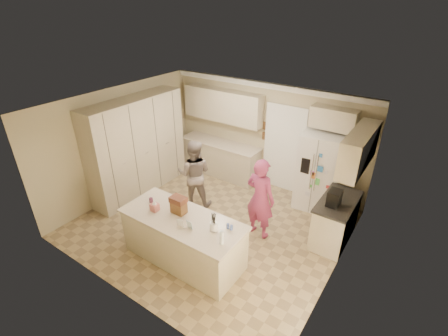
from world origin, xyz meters
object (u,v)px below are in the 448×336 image
Objects in this scene: island_base at (183,240)px; teen_girl at (260,198)px; coffee_maker at (334,198)px; utensil_crock at (214,226)px; dollhouse_body at (179,207)px; teen_boy at (194,174)px; tissue_box at (155,207)px; refrigerator at (319,172)px.

teen_girl is (0.78, 1.42, 0.41)m from island_base.
coffee_maker is 0.18× the size of teen_girl.
dollhouse_body is (-0.80, 0.05, 0.04)m from utensil_crock.
utensil_crock is 0.09× the size of teen_boy.
tissue_box is 1.70m from teen_boy.
refrigerator is 12.86× the size of tissue_box.
coffee_maker is 2.87m from island_base.
refrigerator is at bearing -104.78° from teen_girl.
coffee_maker reaches higher than tissue_box.
utensil_crock is 2.21m from teen_boy.
teen_girl is (1.75, -0.12, 0.05)m from teen_boy.
dollhouse_body is (-0.15, 0.10, 0.60)m from island_base.
coffee_maker is 0.14× the size of island_base.
utensil_crock reaches higher than tissue_box.
refrigerator is 3.37m from island_base.
utensil_crock is at bearing 4.40° from island_base.
island_base is at bearing 95.00° from teen_boy.
dollhouse_body is at bearing -140.71° from coffee_maker.
teen_boy is at bearing 137.57° from utensil_crock.
island_base is at bearing -175.60° from utensil_crock.
coffee_maker is at bearing -64.73° from refrigerator.
utensil_crock is at bearing -127.12° from coffee_maker.
coffee_maker is at bearing 159.52° from teen_boy.
utensil_crock is 1.21m from tissue_box.
teen_girl reaches higher than tissue_box.
dollhouse_body is at bearing 60.06° from teen_girl.
island_base is 14.67× the size of utensil_crock.
refrigerator is at bearing 58.48° from tissue_box.
teen_boy is (-1.62, 1.48, -0.20)m from utensil_crock.
teen_boy reaches higher than dollhouse_body.
utensil_crock is (0.65, 0.05, 0.56)m from island_base.
dollhouse_body is 1.62m from teen_girl.
utensil_crock is at bearing 7.13° from tissue_box.
island_base is 1.29× the size of teen_girl.
tissue_box is 0.54× the size of dollhouse_body.
tissue_box is 0.45m from dollhouse_body.
island_base is (-2.05, -1.90, -0.63)m from coffee_maker.
teen_boy is at bearing 119.86° from dollhouse_body.
coffee_maker is (0.68, -1.14, 0.17)m from refrigerator.
island_base is at bearing 66.45° from teen_girl.
utensil_crock is at bearing 110.18° from teen_boy.
island_base is 8.46× the size of dollhouse_body.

